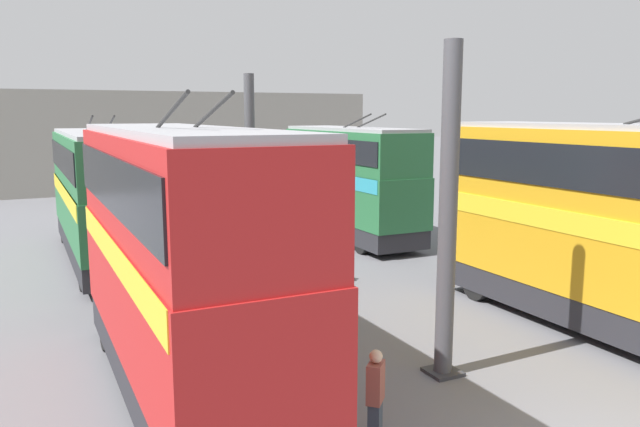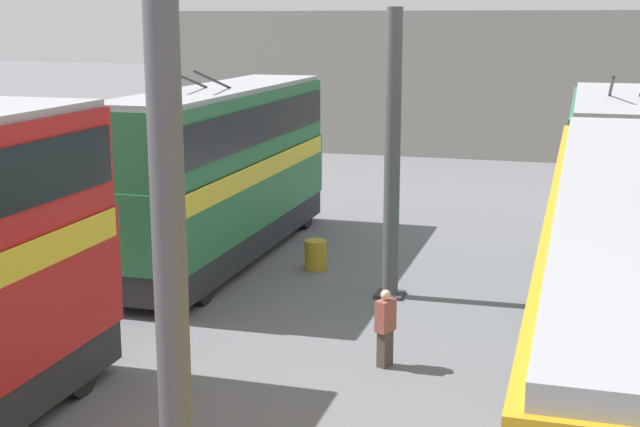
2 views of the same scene
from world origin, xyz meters
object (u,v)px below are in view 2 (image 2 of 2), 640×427
bus_left_far (618,184)px  bus_right_far (224,163)px  oil_drum (316,255)px  person_aisle_midway (385,326)px

bus_left_far → bus_right_far: bus_left_far is taller
bus_left_far → bus_right_far: (0.49, 10.64, -0.03)m
bus_left_far → oil_drum: (0.11, 7.81, -2.43)m
bus_left_far → person_aisle_midway: bus_left_far is taller
bus_left_far → bus_right_far: bearing=87.4°
bus_left_far → person_aisle_midway: (-6.24, 4.46, -2.00)m
person_aisle_midway → oil_drum: person_aisle_midway is taller
bus_left_far → oil_drum: size_ratio=10.91×
bus_left_far → bus_right_far: 10.65m
bus_left_far → person_aisle_midway: 7.93m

